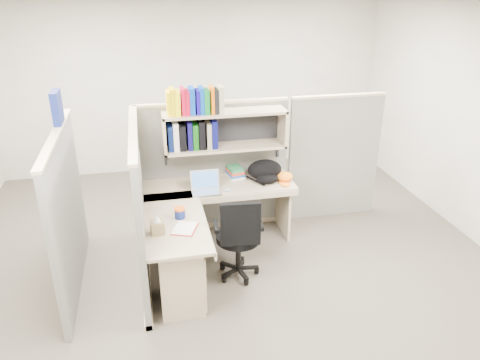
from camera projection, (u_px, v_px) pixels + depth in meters
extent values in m
plane|color=#3D382F|center=(229.00, 264.00, 5.21)|extent=(6.00, 6.00, 0.00)
plane|color=#A6A396|center=(193.00, 86.00, 7.35)|extent=(6.00, 0.00, 6.00)
plane|color=white|center=(226.00, 7.00, 4.12)|extent=(6.00, 6.00, 0.00)
cube|color=slate|center=(214.00, 168.00, 5.69)|extent=(1.80, 0.06, 1.60)
cube|color=tan|center=(213.00, 102.00, 5.36)|extent=(1.80, 0.08, 0.03)
cube|color=slate|center=(140.00, 208.00, 4.72)|extent=(0.06, 1.80, 1.60)
cube|color=tan|center=(133.00, 131.00, 4.39)|extent=(0.08, 1.80, 0.03)
cube|color=slate|center=(68.00, 215.00, 4.58)|extent=(0.06, 1.80, 1.60)
cube|color=slate|center=(334.00, 159.00, 5.99)|extent=(1.20, 0.06, 1.60)
cube|color=navy|center=(57.00, 107.00, 4.50)|extent=(0.07, 0.27, 0.32)
cube|color=white|center=(140.00, 166.00, 4.70)|extent=(0.00, 0.21, 0.28)
cube|color=tan|center=(224.00, 113.00, 5.23)|extent=(1.40, 0.34, 0.03)
cube|color=tan|center=(225.00, 147.00, 5.40)|extent=(1.40, 0.34, 0.03)
cube|color=tan|center=(164.00, 134.00, 5.19)|extent=(0.03, 0.34, 0.44)
cube|color=tan|center=(283.00, 126.00, 5.45)|extent=(0.03, 0.34, 0.44)
cube|color=black|center=(222.00, 126.00, 5.46)|extent=(1.38, 0.01, 0.41)
cube|color=yellow|center=(168.00, 103.00, 5.04)|extent=(0.03, 0.20, 0.26)
cube|color=#E6C004|center=(172.00, 102.00, 5.04)|extent=(0.05, 0.20, 0.29)
cube|color=#FFED05|center=(177.00, 103.00, 5.06)|extent=(0.06, 0.20, 0.26)
cube|color=#BC072B|center=(183.00, 101.00, 5.06)|extent=(0.04, 0.20, 0.29)
cube|color=#AD0623|center=(187.00, 102.00, 5.08)|extent=(0.05, 0.20, 0.26)
cube|color=#0536A9|center=(192.00, 101.00, 5.08)|extent=(0.06, 0.20, 0.29)
cube|color=#12048E|center=(197.00, 102.00, 5.10)|extent=(0.04, 0.20, 0.26)
cube|color=#0539A2|center=(201.00, 100.00, 5.10)|extent=(0.04, 0.20, 0.29)
cube|color=#086D22|center=(206.00, 101.00, 5.12)|extent=(0.06, 0.20, 0.26)
cube|color=#E16005|center=(212.00, 100.00, 5.12)|extent=(0.04, 0.20, 0.29)
cube|color=black|center=(216.00, 101.00, 5.14)|extent=(0.05, 0.20, 0.26)
cube|color=tan|center=(220.00, 99.00, 5.14)|extent=(0.06, 0.20, 0.29)
cube|color=#061345|center=(170.00, 137.00, 5.23)|extent=(0.05, 0.24, 0.29)
cube|color=silver|center=(175.00, 135.00, 5.24)|extent=(0.06, 0.24, 0.32)
cube|color=black|center=(182.00, 136.00, 5.26)|extent=(0.07, 0.24, 0.29)
cube|color=#0A0645|center=(189.00, 134.00, 5.27)|extent=(0.05, 0.24, 0.32)
cube|color=#0A480B|center=(195.00, 135.00, 5.29)|extent=(0.06, 0.24, 0.29)
cube|color=black|center=(201.00, 134.00, 5.29)|extent=(0.07, 0.24, 0.32)
cube|color=gray|center=(208.00, 134.00, 5.32)|extent=(0.05, 0.24, 0.29)
cube|color=#07094E|center=(214.00, 133.00, 5.32)|extent=(0.06, 0.24, 0.32)
cube|color=tan|center=(219.00, 185.00, 5.43)|extent=(1.74, 0.60, 0.03)
cube|color=tan|center=(175.00, 222.00, 4.63)|extent=(0.60, 1.34, 0.03)
cube|color=tan|center=(223.00, 199.00, 5.18)|extent=(1.74, 0.02, 0.07)
cube|color=tan|center=(205.00, 222.00, 4.71)|extent=(0.02, 1.34, 0.07)
cube|color=tan|center=(180.00, 273.00, 4.47)|extent=(0.40, 0.55, 0.68)
cube|color=tan|center=(202.00, 253.00, 4.43)|extent=(0.02, 0.50, 0.16)
cube|color=tan|center=(202.00, 269.00, 4.50)|extent=(0.02, 0.50, 0.16)
cube|color=tan|center=(203.00, 288.00, 4.59)|extent=(0.02, 0.50, 0.22)
cube|color=#B2B2B7|center=(203.00, 253.00, 4.43)|extent=(0.01, 0.12, 0.01)
cube|color=tan|center=(283.00, 206.00, 5.76)|extent=(0.03, 0.55, 0.70)
cylinder|color=navy|center=(180.00, 214.00, 4.66)|extent=(0.11, 0.11, 0.10)
cylinder|color=#E65B15|center=(180.00, 209.00, 4.64)|extent=(0.11, 0.11, 0.02)
ellipsoid|color=#85A3BD|center=(227.00, 190.00, 5.25)|extent=(0.09, 0.08, 0.03)
cylinder|color=silver|center=(215.00, 176.00, 5.52)|extent=(0.08, 0.08, 0.09)
cylinder|color=black|center=(238.00, 237.00, 4.84)|extent=(0.46, 0.46, 0.07)
cube|color=black|center=(240.00, 224.00, 4.54)|extent=(0.40, 0.09, 0.46)
cylinder|color=black|center=(238.00, 253.00, 4.91)|extent=(0.06, 0.06, 0.40)
cylinder|color=black|center=(238.00, 271.00, 5.01)|extent=(0.44, 0.44, 0.10)
cube|color=black|center=(216.00, 226.00, 4.76)|extent=(0.06, 0.26, 0.04)
cube|color=black|center=(260.00, 224.00, 4.80)|extent=(0.06, 0.26, 0.04)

